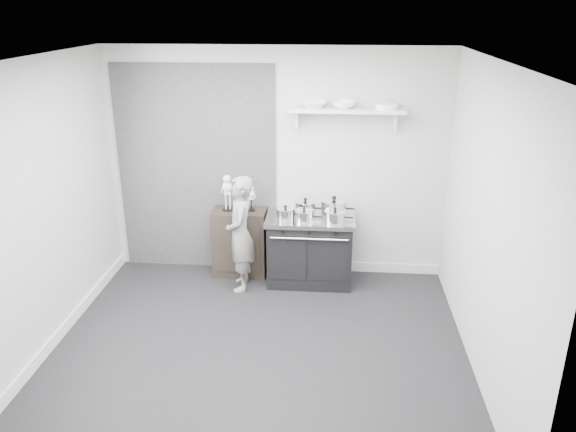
{
  "coord_description": "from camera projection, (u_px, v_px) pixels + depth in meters",
  "views": [
    {
      "loc": [
        0.68,
        -4.56,
        3.13
      ],
      "look_at": [
        0.21,
        0.95,
        1.02
      ],
      "focal_mm": 35.0,
      "sensor_mm": 36.0,
      "label": 1
    }
  ],
  "objects": [
    {
      "name": "pot_front_center",
      "position": [
        304.0,
        216.0,
        6.31
      ],
      "size": [
        0.3,
        0.21,
        0.17
      ],
      "color": "silver",
      "rests_on": "stove"
    },
    {
      "name": "plate_stack",
      "position": [
        387.0,
        106.0,
        6.13
      ],
      "size": [
        0.25,
        0.25,
        0.06
      ],
      "primitive_type": "cylinder",
      "color": "white",
      "rests_on": "wall_shelf"
    },
    {
      "name": "bowl_small",
      "position": [
        344.0,
        105.0,
        6.17
      ],
      "size": [
        0.26,
        0.26,
        0.08
      ],
      "primitive_type": "imported",
      "color": "white",
      "rests_on": "wall_shelf"
    },
    {
      "name": "room_shell",
      "position": [
        246.0,
        182.0,
        4.98
      ],
      "size": [
        4.02,
        3.62,
        2.71
      ],
      "color": "beige",
      "rests_on": "ground"
    },
    {
      "name": "pot_back_right",
      "position": [
        334.0,
        207.0,
        6.48
      ],
      "size": [
        0.39,
        0.31,
        0.24
      ],
      "color": "silver",
      "rests_on": "stove"
    },
    {
      "name": "pot_front_left",
      "position": [
        286.0,
        214.0,
        6.37
      ],
      "size": [
        0.3,
        0.22,
        0.17
      ],
      "color": "silver",
      "rests_on": "stove"
    },
    {
      "name": "pot_back_left",
      "position": [
        305.0,
        207.0,
        6.54
      ],
      "size": [
        0.33,
        0.25,
        0.19
      ],
      "color": "silver",
      "rests_on": "stove"
    },
    {
      "name": "child",
      "position": [
        240.0,
        234.0,
        6.36
      ],
      "size": [
        0.38,
        0.53,
        1.35
      ],
      "primitive_type": "imported",
      "rotation": [
        0.0,
        0.0,
        -1.45
      ],
      "color": "gray",
      "rests_on": "ground"
    },
    {
      "name": "skeleton_torso",
      "position": [
        251.0,
        196.0,
        6.58
      ],
      "size": [
        0.1,
        0.06,
        0.36
      ],
      "primitive_type": null,
      "color": "silver",
      "rests_on": "side_cabinet"
    },
    {
      "name": "pot_front_right",
      "position": [
        335.0,
        216.0,
        6.28
      ],
      "size": [
        0.32,
        0.24,
        0.18
      ],
      "color": "silver",
      "rests_on": "stove"
    },
    {
      "name": "bowl_large",
      "position": [
        314.0,
        105.0,
        6.19
      ],
      "size": [
        0.29,
        0.29,
        0.07
      ],
      "primitive_type": "imported",
      "color": "white",
      "rests_on": "wall_shelf"
    },
    {
      "name": "skeleton_full",
      "position": [
        227.0,
        190.0,
        6.57
      ],
      "size": [
        0.14,
        0.09,
        0.5
      ],
      "primitive_type": null,
      "color": "silver",
      "rests_on": "side_cabinet"
    },
    {
      "name": "side_cabinet",
      "position": [
        240.0,
        242.0,
        6.8
      ],
      "size": [
        0.63,
        0.37,
        0.83
      ],
      "primitive_type": "cube",
      "color": "black",
      "rests_on": "ground"
    },
    {
      "name": "ground",
      "position": [
        258.0,
        349.0,
        5.41
      ],
      "size": [
        4.0,
        4.0,
        0.0
      ],
      "primitive_type": "plane",
      "color": "black",
      "rests_on": "ground"
    },
    {
      "name": "wall_shelf",
      "position": [
        346.0,
        111.0,
        6.2
      ],
      "size": [
        1.3,
        0.26,
        0.24
      ],
      "color": "silver",
      "rests_on": "room_shell"
    },
    {
      "name": "stove",
      "position": [
        310.0,
        249.0,
        6.61
      ],
      "size": [
        1.02,
        0.64,
        0.82
      ],
      "color": "black",
      "rests_on": "ground"
    }
  ]
}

